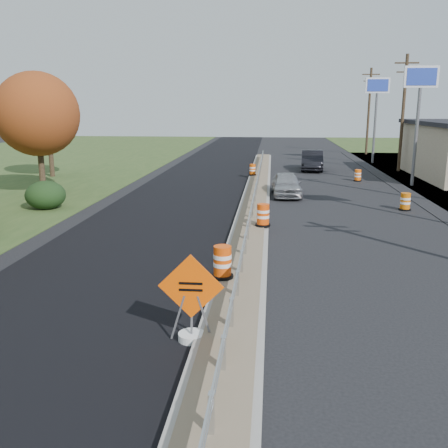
# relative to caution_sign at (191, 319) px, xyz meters

# --- Properties ---
(ground) EXTENTS (140.00, 140.00, 0.00)m
(ground) POSITION_rel_caution_sign_xyz_m (0.90, 8.39, -0.53)
(ground) COLOR black
(ground) RESTS_ON ground
(milled_overlay) EXTENTS (7.20, 120.00, 0.01)m
(milled_overlay) POSITION_rel_caution_sign_xyz_m (-3.50, 18.39, -0.53)
(milled_overlay) COLOR black
(milled_overlay) RESTS_ON ground
(median) EXTENTS (1.60, 55.00, 0.23)m
(median) POSITION_rel_caution_sign_xyz_m (0.90, 16.39, -0.42)
(median) COLOR gray
(median) RESTS_ON ground
(guardrail) EXTENTS (0.10, 46.15, 0.72)m
(guardrail) POSITION_rel_caution_sign_xyz_m (0.90, 17.39, 0.19)
(guardrail) COLOR silver
(guardrail) RESTS_ON median
(pylon_sign_mid) EXTENTS (2.20, 0.30, 7.90)m
(pylon_sign_mid) POSITION_rel_caution_sign_xyz_m (11.40, 24.39, 5.94)
(pylon_sign_mid) COLOR slate
(pylon_sign_mid) RESTS_ON ground
(pylon_sign_north) EXTENTS (2.20, 0.30, 7.90)m
(pylon_sign_north) POSITION_rel_caution_sign_xyz_m (11.40, 38.39, 5.94)
(pylon_sign_north) COLOR slate
(pylon_sign_north) RESTS_ON ground
(utility_pole_nmid) EXTENTS (1.90, 0.26, 9.40)m
(utility_pole_nmid) POSITION_rel_caution_sign_xyz_m (12.40, 32.39, 4.40)
(utility_pole_nmid) COLOR #473523
(utility_pole_nmid) RESTS_ON ground
(utility_pole_north) EXTENTS (1.90, 0.26, 9.40)m
(utility_pole_north) POSITION_rel_caution_sign_xyz_m (12.40, 47.39, 4.40)
(utility_pole_north) COLOR #473523
(utility_pole_north) RESTS_ON ground
(hedge_north) EXTENTS (2.09, 2.09, 1.52)m
(hedge_north) POSITION_rel_caution_sign_xyz_m (-10.10, 14.39, 0.23)
(hedge_north) COLOR black
(hedge_north) RESTS_ON ground
(tree_near_red) EXTENTS (4.95, 4.95, 7.35)m
(tree_near_red) POSITION_rel_caution_sign_xyz_m (-12.10, 18.39, 4.33)
(tree_near_red) COLOR #473523
(tree_near_red) RESTS_ON ground
(tree_near_back) EXTENTS (4.29, 4.29, 6.37)m
(tree_near_back) POSITION_rel_caution_sign_xyz_m (-15.10, 26.39, 3.68)
(tree_near_back) COLOR #473523
(tree_near_back) RESTS_ON ground
(caution_sign) EXTENTS (1.52, 0.63, 2.10)m
(caution_sign) POSITION_rel_caution_sign_xyz_m (0.00, 0.00, 0.00)
(caution_sign) COLOR white
(caution_sign) RESTS_ON ground
(barrel_median_near) EXTENTS (0.68, 0.68, 1.00)m
(barrel_median_near) POSITION_rel_caution_sign_xyz_m (0.35, 3.79, 0.17)
(barrel_median_near) COLOR black
(barrel_median_near) RESTS_ON median
(barrel_median_mid) EXTENTS (0.66, 0.66, 0.97)m
(barrel_median_mid) POSITION_rel_caution_sign_xyz_m (1.45, 10.66, 0.16)
(barrel_median_mid) COLOR black
(barrel_median_mid) RESTS_ON median
(barrel_median_far) EXTENTS (0.57, 0.57, 0.83)m
(barrel_median_far) POSITION_rel_caution_sign_xyz_m (0.35, 27.12, 0.10)
(barrel_median_far) COLOR black
(barrel_median_far) RESTS_ON median
(barrel_shoulder_near) EXTENTS (0.62, 0.62, 0.92)m
(barrel_shoulder_near) POSITION_rel_caution_sign_xyz_m (8.80, 15.87, -0.09)
(barrel_shoulder_near) COLOR black
(barrel_shoulder_near) RESTS_ON ground
(barrel_shoulder_mid) EXTENTS (0.57, 0.57, 0.84)m
(barrel_shoulder_mid) POSITION_rel_caution_sign_xyz_m (8.05, 26.27, -0.13)
(barrel_shoulder_mid) COLOR black
(barrel_shoulder_mid) RESTS_ON ground
(car_silver) EXTENTS (1.90, 4.28, 1.43)m
(car_silver) POSITION_rel_caution_sign_xyz_m (2.70, 19.62, 0.18)
(car_silver) COLOR #ABACB0
(car_silver) RESTS_ON ground
(car_dark_mid) EXTENTS (2.07, 5.14, 1.66)m
(car_dark_mid) POSITION_rel_caution_sign_xyz_m (5.21, 32.45, 0.30)
(car_dark_mid) COLOR black
(car_dark_mid) RESTS_ON ground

